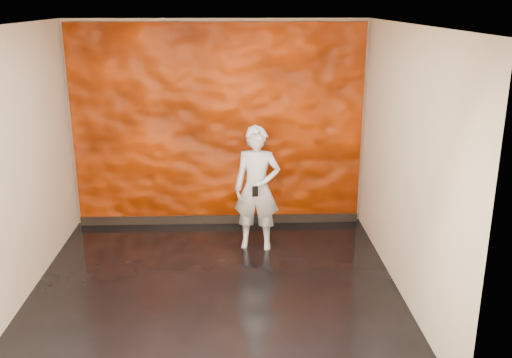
% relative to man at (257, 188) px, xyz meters
% --- Properties ---
extents(room, '(4.02, 4.02, 2.81)m').
position_rel_man_xyz_m(room, '(-0.49, -1.10, 0.61)').
color(room, black).
rests_on(room, ground).
extents(feature_wall, '(3.90, 0.06, 2.75)m').
position_rel_man_xyz_m(feature_wall, '(-0.49, 0.86, 0.59)').
color(feature_wall, '#BF3400').
rests_on(feature_wall, ground).
extents(baseboard, '(3.90, 0.04, 0.12)m').
position_rel_man_xyz_m(baseboard, '(-0.49, 0.82, -0.73)').
color(baseboard, black).
rests_on(baseboard, ground).
extents(man, '(0.62, 0.45, 1.57)m').
position_rel_man_xyz_m(man, '(0.00, 0.00, 0.00)').
color(man, '#ABB1BD').
rests_on(man, ground).
extents(phone, '(0.07, 0.03, 0.13)m').
position_rel_man_xyz_m(phone, '(-0.03, -0.23, 0.04)').
color(phone, black).
rests_on(phone, man).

